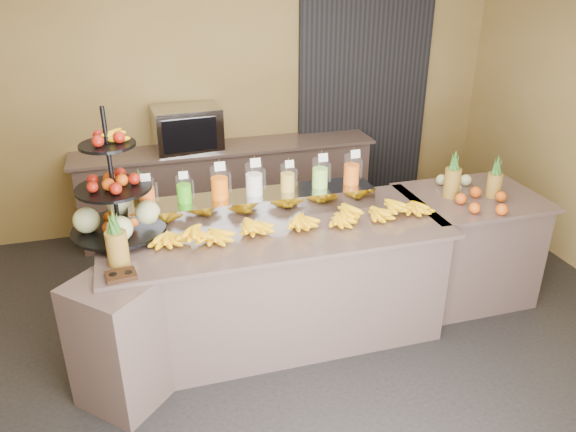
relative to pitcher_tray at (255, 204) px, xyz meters
name	(u,v)px	position (x,y,z in m)	size (l,w,h in m)	color
ground	(287,355)	(0.09, -0.58, -1.01)	(6.00, 6.00, 0.00)	black
room_envelope	(281,81)	(0.27, 0.21, 0.87)	(6.04, 5.02, 2.82)	olive
buffet_counter	(263,287)	(-0.03, -0.32, -0.54)	(2.75, 1.25, 0.93)	gray
right_counter	(465,246)	(1.79, -0.18, -0.54)	(1.08, 0.88, 0.93)	gray
back_ledge	(228,188)	(0.09, 1.67, -0.54)	(3.10, 0.55, 0.93)	gray
pitcher_tray	(255,204)	(0.00, 0.00, 0.00)	(1.85, 0.30, 0.15)	gray
juice_pitcher_orange_a	(147,194)	(-0.78, 0.00, 0.17)	(0.12, 0.12, 0.28)	silver
juice_pitcher_green	(184,191)	(-0.52, 0.00, 0.17)	(0.11, 0.12, 0.27)	silver
juice_pitcher_orange_b	(220,185)	(-0.26, 0.00, 0.18)	(0.13, 0.14, 0.32)	silver
juice_pitcher_milk	(254,181)	(0.00, 0.00, 0.18)	(0.13, 0.14, 0.32)	silver
juice_pitcher_lemon	(288,180)	(0.26, 0.00, 0.17)	(0.11, 0.12, 0.27)	silver
juice_pitcher_lime	(320,175)	(0.52, 0.00, 0.18)	(0.13, 0.13, 0.30)	silver
juice_pitcher_orange_c	(352,171)	(0.78, 0.00, 0.18)	(0.13, 0.13, 0.31)	silver
banana_heap	(299,217)	(0.25, -0.33, 0.00)	(2.08, 0.19, 0.17)	yellow
fruit_stand	(123,204)	(-0.95, -0.10, 0.16)	(0.67, 0.67, 0.92)	black
condiment_caddy	(121,275)	(-1.00, -0.69, -0.06)	(0.18, 0.14, 0.03)	black
pineapple_left_a	(117,244)	(-1.01, -0.52, 0.07)	(0.14, 0.14, 0.39)	brown
pineapple_left_b	(141,198)	(-0.82, 0.19, 0.07)	(0.12, 0.12, 0.38)	brown
right_fruit_pile	(477,193)	(1.74, -0.29, 0.00)	(0.45, 0.43, 0.24)	brown
oven_warmer	(187,129)	(-0.29, 1.67, 0.14)	(0.65, 0.45, 0.43)	gray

